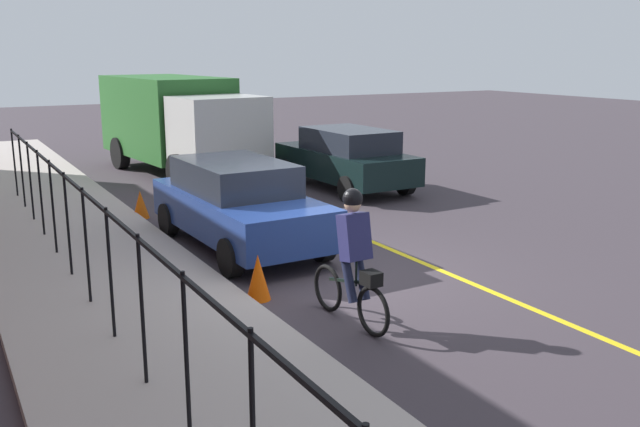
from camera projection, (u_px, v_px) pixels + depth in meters
ground_plane at (339, 276)px, 11.21m from camera, size 80.00×80.00×0.00m
lane_line_centre at (419, 261)px, 11.97m from camera, size 36.00×0.12×0.01m
sidewalk at (126, 308)px, 9.57m from camera, size 40.00×3.20×0.15m
iron_fence at (75, 212)px, 9.95m from camera, size 15.25×0.04×1.60m
cyclist_lead at (353, 258)px, 8.99m from camera, size 1.71×0.38×1.83m
patrol_sedan at (346, 158)px, 18.10m from camera, size 4.44×2.00×1.58m
parked_sedan_rear at (238, 203)px, 12.68m from camera, size 4.44×2.01×1.58m
box_truck_background at (177, 121)px, 20.23m from camera, size 6.90×3.06×2.78m
traffic_cone_near at (141, 204)px, 15.00m from camera, size 0.36×0.36×0.60m
traffic_cone_far at (258, 277)px, 10.06m from camera, size 0.36×0.36×0.68m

